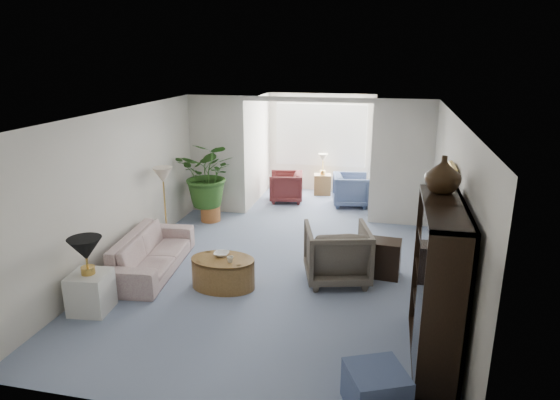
% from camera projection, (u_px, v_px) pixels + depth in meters
% --- Properties ---
extents(floor, '(6.00, 6.00, 0.00)m').
position_uv_depth(floor, '(271.00, 280.00, 7.43)').
color(floor, '#818FAA').
rests_on(floor, ground).
extents(sunroom_floor, '(2.60, 2.60, 0.00)m').
position_uv_depth(sunroom_floor, '(313.00, 203.00, 11.26)').
color(sunroom_floor, '#818FAA').
rests_on(sunroom_floor, ground).
extents(back_pier_left, '(1.20, 0.12, 2.50)m').
position_uv_depth(back_pier_left, '(217.00, 155.00, 10.27)').
color(back_pier_left, beige).
rests_on(back_pier_left, ground).
extents(back_pier_right, '(1.20, 0.12, 2.50)m').
position_uv_depth(back_pier_right, '(402.00, 164.00, 9.48)').
color(back_pier_right, beige).
rests_on(back_pier_right, ground).
extents(back_header, '(2.60, 0.12, 0.10)m').
position_uv_depth(back_header, '(307.00, 99.00, 9.52)').
color(back_header, beige).
rests_on(back_header, back_pier_left).
extents(window_pane, '(2.20, 0.02, 1.50)m').
position_uv_depth(window_pane, '(321.00, 135.00, 11.86)').
color(window_pane, white).
extents(window_blinds, '(2.20, 0.02, 1.50)m').
position_uv_depth(window_blinds, '(321.00, 135.00, 11.84)').
color(window_blinds, white).
extents(framed_picture, '(0.04, 0.50, 0.40)m').
position_uv_depth(framed_picture, '(452.00, 183.00, 6.33)').
color(framed_picture, '#B4A790').
extents(sofa, '(1.01, 2.13, 0.60)m').
position_uv_depth(sofa, '(151.00, 253.00, 7.69)').
color(sofa, beige).
rests_on(sofa, ground).
extents(end_table, '(0.54, 0.54, 0.54)m').
position_uv_depth(end_table, '(91.00, 292.00, 6.48)').
color(end_table, silver).
rests_on(end_table, ground).
extents(table_lamp, '(0.44, 0.44, 0.30)m').
position_uv_depth(table_lamp, '(85.00, 249.00, 6.30)').
color(table_lamp, black).
rests_on(table_lamp, end_table).
extents(floor_lamp, '(0.36, 0.36, 0.28)m').
position_uv_depth(floor_lamp, '(163.00, 175.00, 8.61)').
color(floor_lamp, beige).
rests_on(floor_lamp, ground).
extents(coffee_table, '(1.04, 1.04, 0.45)m').
position_uv_depth(coffee_table, '(223.00, 273.00, 7.15)').
color(coffee_table, olive).
rests_on(coffee_table, ground).
extents(coffee_bowl, '(0.24, 0.24, 0.05)m').
position_uv_depth(coffee_bowl, '(221.00, 254.00, 7.18)').
color(coffee_bowl, white).
rests_on(coffee_bowl, coffee_table).
extents(coffee_cup, '(0.10, 0.10, 0.09)m').
position_uv_depth(coffee_cup, '(230.00, 260.00, 6.95)').
color(coffee_cup, beige).
rests_on(coffee_cup, coffee_table).
extents(wingback_chair, '(1.14, 1.16, 0.87)m').
position_uv_depth(wingback_chair, '(337.00, 253.00, 7.32)').
color(wingback_chair, '#615A4C').
rests_on(wingback_chair, ground).
extents(side_table_dark, '(0.52, 0.43, 0.58)m').
position_uv_depth(side_table_dark, '(384.00, 258.00, 7.50)').
color(side_table_dark, black).
rests_on(side_table_dark, ground).
extents(entertainment_cabinet, '(0.44, 1.63, 1.81)m').
position_uv_depth(entertainment_cabinet, '(438.00, 285.00, 5.30)').
color(entertainment_cabinet, black).
rests_on(entertainment_cabinet, ground).
extents(cabinet_urn, '(0.40, 0.40, 0.42)m').
position_uv_depth(cabinet_urn, '(443.00, 174.00, 5.44)').
color(cabinet_urn, '#322110').
rests_on(cabinet_urn, entertainment_cabinet).
extents(ottoman, '(0.71, 0.71, 0.43)m').
position_uv_depth(ottoman, '(376.00, 389.00, 4.69)').
color(ottoman, slate).
rests_on(ottoman, ground).
extents(plant_pot, '(0.40, 0.40, 0.32)m').
position_uv_depth(plant_pot, '(211.00, 213.00, 10.01)').
color(plant_pot, '#AD6532').
rests_on(plant_pot, ground).
extents(house_plant, '(1.21, 1.05, 1.34)m').
position_uv_depth(house_plant, '(209.00, 174.00, 9.77)').
color(house_plant, '#2C571E').
rests_on(house_plant, plant_pot).
extents(sunroom_chair_blue, '(0.91, 0.89, 0.72)m').
position_uv_depth(sunroom_chair_blue, '(351.00, 190.00, 10.97)').
color(sunroom_chair_blue, slate).
rests_on(sunroom_chair_blue, ground).
extents(sunroom_chair_maroon, '(0.86, 0.85, 0.69)m').
position_uv_depth(sunroom_chair_maroon, '(286.00, 187.00, 11.29)').
color(sunroom_chair_maroon, maroon).
rests_on(sunroom_chair_maroon, ground).
extents(sunroom_table, '(0.45, 0.38, 0.50)m').
position_uv_depth(sunroom_table, '(322.00, 184.00, 11.86)').
color(sunroom_table, olive).
rests_on(sunroom_table, ground).
extents(shelf_clutter, '(0.30, 0.54, 1.06)m').
position_uv_depth(shelf_clutter, '(437.00, 284.00, 4.91)').
color(shelf_clutter, '#4B4946').
rests_on(shelf_clutter, entertainment_cabinet).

